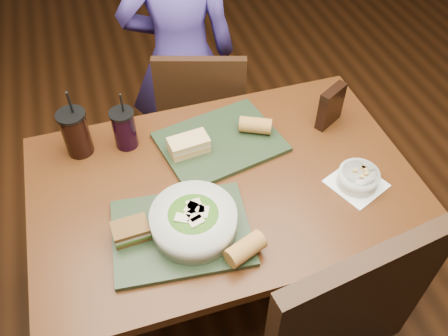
{
  "coord_description": "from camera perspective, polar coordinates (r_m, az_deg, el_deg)",
  "views": [
    {
      "loc": [
        -0.31,
        -1.01,
        1.97
      ],
      "look_at": [
        0.0,
        0.0,
        0.82
      ],
      "focal_mm": 38.0,
      "sensor_mm": 36.0,
      "label": 1
    }
  ],
  "objects": [
    {
      "name": "ground",
      "position": [
        2.24,
        0.0,
        -14.35
      ],
      "size": [
        6.0,
        6.0,
        0.0
      ],
      "primitive_type": "plane",
      "color": "#381C0B",
      "rests_on": "ground"
    },
    {
      "name": "sandwich_near",
      "position": [
        1.46,
        -11.15,
        -7.44
      ],
      "size": [
        0.11,
        0.08,
        0.05
      ],
      "color": "#593819",
      "rests_on": "tray_near"
    },
    {
      "name": "baguette_far",
      "position": [
        1.75,
        3.81,
        5.16
      ],
      "size": [
        0.13,
        0.1,
        0.06
      ],
      "primitive_type": "cylinder",
      "rotation": [
        0.0,
        1.57,
        -0.46
      ],
      "color": "#AD7533",
      "rests_on": "tray_far"
    },
    {
      "name": "tray_near",
      "position": [
        1.48,
        -5.14,
        -7.73
      ],
      "size": [
        0.45,
        0.36,
        0.02
      ],
      "primitive_type": "cube",
      "rotation": [
        0.0,
        0.0,
        -0.1
      ],
      "color": "black",
      "rests_on": "dining_table"
    },
    {
      "name": "diner",
      "position": [
        2.23,
        -5.23,
        12.97
      ],
      "size": [
        0.57,
        0.42,
        1.43
      ],
      "primitive_type": "imported",
      "rotation": [
        0.0,
        0.0,
        2.99
      ],
      "color": "#45338E",
      "rests_on": "ground"
    },
    {
      "name": "soup_bowl",
      "position": [
        1.65,
        15.83,
        -1.14
      ],
      "size": [
        0.22,
        0.22,
        0.07
      ],
      "color": "white",
      "rests_on": "dining_table"
    },
    {
      "name": "cup_berry",
      "position": [
        1.72,
        -11.9,
        4.66
      ],
      "size": [
        0.09,
        0.09,
        0.24
      ],
      "color": "black",
      "rests_on": "dining_table"
    },
    {
      "name": "baguette_near",
      "position": [
        1.4,
        2.57,
        -9.69
      ],
      "size": [
        0.13,
        0.1,
        0.06
      ],
      "primitive_type": "cylinder",
      "rotation": [
        0.0,
        1.57,
        0.36
      ],
      "color": "#AD7533",
      "rests_on": "tray_near"
    },
    {
      "name": "dining_table",
      "position": [
        1.68,
        0.0,
        -3.69
      ],
      "size": [
        1.3,
        0.85,
        0.75
      ],
      "color": "#47240E",
      "rests_on": "ground"
    },
    {
      "name": "chair_far",
      "position": [
        2.24,
        -3.29,
        5.99
      ],
      "size": [
        0.48,
        0.49,
        0.89
      ],
      "color": "black",
      "rests_on": "ground"
    },
    {
      "name": "chip_bag",
      "position": [
        1.82,
        12.72,
        7.26
      ],
      "size": [
        0.12,
        0.09,
        0.16
      ],
      "primitive_type": "cube",
      "rotation": [
        0.0,
        0.0,
        0.53
      ],
      "color": "black",
      "rests_on": "dining_table"
    },
    {
      "name": "tray_far",
      "position": [
        1.74,
        -0.46,
        3.12
      ],
      "size": [
        0.48,
        0.4,
        0.02
      ],
      "primitive_type": "cube",
      "rotation": [
        0.0,
        0.0,
        0.2
      ],
      "color": "black",
      "rests_on": "dining_table"
    },
    {
      "name": "salad_bowl",
      "position": [
        1.44,
        -3.67,
        -6.28
      ],
      "size": [
        0.26,
        0.26,
        0.09
      ],
      "color": "silver",
      "rests_on": "tray_near"
    },
    {
      "name": "sandwich_far",
      "position": [
        1.68,
        -4.26,
        2.79
      ],
      "size": [
        0.15,
        0.09,
        0.06
      ],
      "color": "tan",
      "rests_on": "tray_far"
    },
    {
      "name": "cup_cola",
      "position": [
        1.73,
        -17.39,
        4.08
      ],
      "size": [
        0.1,
        0.1,
        0.27
      ],
      "color": "black",
      "rests_on": "dining_table"
    }
  ]
}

